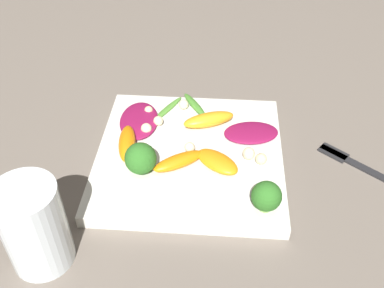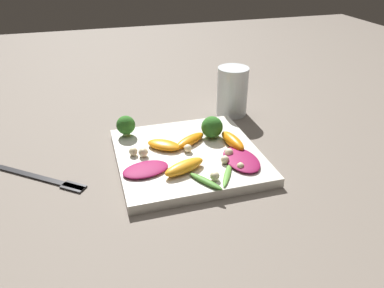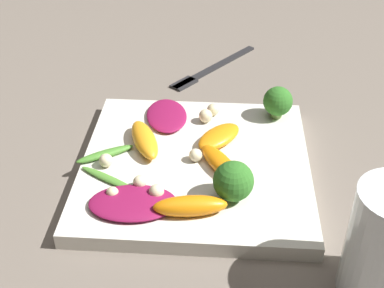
{
  "view_description": "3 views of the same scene",
  "coord_description": "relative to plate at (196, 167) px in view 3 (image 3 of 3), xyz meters",
  "views": [
    {
      "loc": [
        -0.47,
        -0.04,
        0.44
      ],
      "look_at": [
        0.01,
        -0.0,
        0.03
      ],
      "focal_mm": 42.0,
      "sensor_mm": 36.0,
      "label": 1
    },
    {
      "loc": [
        0.58,
        -0.16,
        0.37
      ],
      "look_at": [
        -0.01,
        0.01,
        0.03
      ],
      "focal_mm": 35.0,
      "sensor_mm": 36.0,
      "label": 2
    },
    {
      "loc": [
        -0.03,
        0.49,
        0.39
      ],
      "look_at": [
        0.01,
        -0.01,
        0.03
      ],
      "focal_mm": 50.0,
      "sensor_mm": 36.0,
      "label": 3
    }
  ],
  "objects": [
    {
      "name": "macadamia_nut_4",
      "position": [
        0.04,
        0.07,
        0.02
      ],
      "size": [
        0.02,
        0.02,
        0.02
      ],
      "color": "beige",
      "rests_on": "plate"
    },
    {
      "name": "macadamia_nut_1",
      "position": [
        0.1,
        0.02,
        0.02
      ],
      "size": [
        0.02,
        0.02,
        0.02
      ],
      "color": "beige",
      "rests_on": "plate"
    },
    {
      "name": "radicchio_leaf_1",
      "position": [
        0.06,
        0.08,
        0.01
      ],
      "size": [
        0.1,
        0.06,
        0.01
      ],
      "color": "maroon",
      "rests_on": "plate"
    },
    {
      "name": "macadamia_nut_0",
      "position": [
        0.0,
        -0.0,
        0.02
      ],
      "size": [
        0.02,
        0.02,
        0.02
      ],
      "color": "beige",
      "rests_on": "plate"
    },
    {
      "name": "orange_segment_3",
      "position": [
        -0.03,
        -0.04,
        0.02
      ],
      "size": [
        0.07,
        0.07,
        0.01
      ],
      "color": "orange",
      "rests_on": "plate"
    },
    {
      "name": "arugula_sprig_0",
      "position": [
        0.09,
        0.04,
        0.01
      ],
      "size": [
        0.07,
        0.05,
        0.0
      ],
      "color": "#518E33",
      "rests_on": "plate"
    },
    {
      "name": "orange_segment_1",
      "position": [
        -0.03,
        0.01,
        0.02
      ],
      "size": [
        0.06,
        0.08,
        0.02
      ],
      "color": "orange",
      "rests_on": "plate"
    },
    {
      "name": "ground_plane",
      "position": [
        0.0,
        0.0,
        -0.01
      ],
      "size": [
        2.4,
        2.4,
        0.0
      ],
      "primitive_type": "plane",
      "color": "#6B6056"
    },
    {
      "name": "macadamia_nut_2",
      "position": [
        -0.02,
        -0.1,
        0.02
      ],
      "size": [
        0.02,
        0.02,
        0.02
      ],
      "color": "beige",
      "rests_on": "plate"
    },
    {
      "name": "orange_segment_0",
      "position": [
        0.0,
        0.09,
        0.02
      ],
      "size": [
        0.08,
        0.03,
        0.02
      ],
      "color": "orange",
      "rests_on": "plate"
    },
    {
      "name": "arugula_sprig_1",
      "position": [
        0.1,
        -0.0,
        0.01
      ],
      "size": [
        0.07,
        0.05,
        0.01
      ],
      "color": "#47842D",
      "rests_on": "plate"
    },
    {
      "name": "broccoli_floret_0",
      "position": [
        -0.1,
        -0.1,
        0.03
      ],
      "size": [
        0.04,
        0.04,
        0.04
      ],
      "color": "#84AD5B",
      "rests_on": "plate"
    },
    {
      "name": "broccoli_floret_1",
      "position": [
        -0.04,
        0.06,
        0.03
      ],
      "size": [
        0.04,
        0.04,
        0.04
      ],
      "color": "#84AD5B",
      "rests_on": "plate"
    },
    {
      "name": "macadamia_nut_3",
      "position": [
        -0.01,
        -0.08,
        0.02
      ],
      "size": [
        0.02,
        0.02,
        0.02
      ],
      "color": "beige",
      "rests_on": "plate"
    },
    {
      "name": "plate",
      "position": [
        0.0,
        0.0,
        0.0
      ],
      "size": [
        0.26,
        0.26,
        0.02
      ],
      "color": "silver",
      "rests_on": "ground_plane"
    },
    {
      "name": "macadamia_nut_5",
      "position": [
        0.06,
        0.05,
        0.02
      ],
      "size": [
        0.01,
        0.01,
        0.01
      ],
      "color": "beige",
      "rests_on": "plate"
    },
    {
      "name": "macadamia_nut_6",
      "position": [
        0.08,
        0.07,
        0.02
      ],
      "size": [
        0.01,
        0.01,
        0.01
      ],
      "color": "beige",
      "rests_on": "plate"
    },
    {
      "name": "orange_segment_2",
      "position": [
        0.06,
        -0.02,
        0.02
      ],
      "size": [
        0.05,
        0.08,
        0.02
      ],
      "color": "orange",
      "rests_on": "plate"
    },
    {
      "name": "radicchio_leaf_0",
      "position": [
        0.04,
        -0.09,
        0.01
      ],
      "size": [
        0.06,
        0.09,
        0.01
      ],
      "color": "maroon",
      "rests_on": "plate"
    },
    {
      "name": "fork",
      "position": [
        -0.0,
        -0.25,
        -0.01
      ],
      "size": [
        0.13,
        0.16,
        0.01
      ],
      "color": "#262628",
      "rests_on": "ground_plane"
    }
  ]
}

